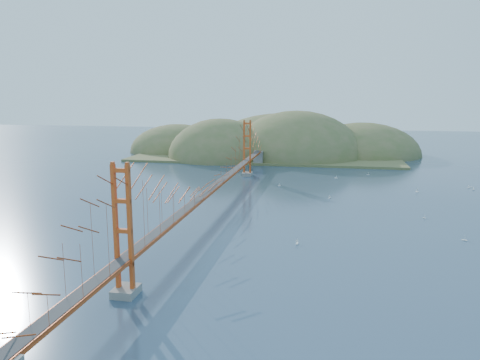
% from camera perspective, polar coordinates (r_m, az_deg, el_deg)
% --- Properties ---
extents(ground, '(320.00, 320.00, 0.00)m').
position_cam_1_polar(ground, '(69.84, -3.46, -3.74)').
color(ground, '#2D425A').
rests_on(ground, ground).
extents(bridge, '(2.20, 94.40, 12.00)m').
position_cam_1_polar(bridge, '(68.61, -3.49, 1.97)').
color(bridge, gray).
rests_on(bridge, ground).
extents(far_headlands, '(84.00, 58.00, 25.00)m').
position_cam_1_polar(far_headlands, '(135.93, 4.65, 3.30)').
color(far_headlands, olive).
rests_on(far_headlands, ground).
extents(sailboat_9, '(0.60, 0.60, 0.63)m').
position_cam_1_polar(sailboat_9, '(94.22, 26.58, -1.00)').
color(sailboat_9, white).
rests_on(sailboat_9, ground).
extents(sailboat_14, '(0.59, 0.59, 0.63)m').
position_cam_1_polar(sailboat_14, '(78.91, 10.86, -2.13)').
color(sailboat_14, white).
rests_on(sailboat_14, ground).
extents(sailboat_12, '(0.50, 0.43, 0.57)m').
position_cam_1_polar(sailboat_12, '(103.41, 15.35, 0.70)').
color(sailboat_12, white).
rests_on(sailboat_12, ground).
extents(sailboat_15, '(0.67, 0.67, 0.74)m').
position_cam_1_polar(sailboat_15, '(88.23, 20.77, -1.28)').
color(sailboat_15, white).
rests_on(sailboat_15, ground).
extents(sailboat_0, '(0.52, 0.63, 0.74)m').
position_cam_1_polar(sailboat_0, '(55.06, 6.98, -7.62)').
color(sailboat_0, white).
rests_on(sailboat_0, ground).
extents(sailboat_7, '(0.60, 0.57, 0.67)m').
position_cam_1_polar(sailboat_7, '(97.57, 11.63, 0.29)').
color(sailboat_7, white).
rests_on(sailboat_7, ground).
extents(sailboat_2, '(0.67, 0.67, 0.74)m').
position_cam_1_polar(sailboat_2, '(61.90, 25.69, -6.55)').
color(sailboat_2, white).
rests_on(sailboat_2, ground).
extents(sailboat_3, '(0.56, 0.56, 0.59)m').
position_cam_1_polar(sailboat_3, '(88.07, 4.82, -0.65)').
color(sailboat_3, white).
rests_on(sailboat_3, ground).
extents(sailboat_8, '(0.56, 0.56, 0.59)m').
position_cam_1_polar(sailboat_8, '(95.69, 26.08, -0.80)').
color(sailboat_8, white).
rests_on(sailboat_8, ground).
extents(sailboat_1, '(0.53, 0.53, 0.56)m').
position_cam_1_polar(sailboat_1, '(70.36, 21.57, -4.27)').
color(sailboat_1, white).
rests_on(sailboat_1, ground).
extents(sailboat_17, '(0.52, 0.49, 0.59)m').
position_cam_1_polar(sailboat_17, '(96.36, 26.33, -0.75)').
color(sailboat_17, white).
rests_on(sailboat_17, ground).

